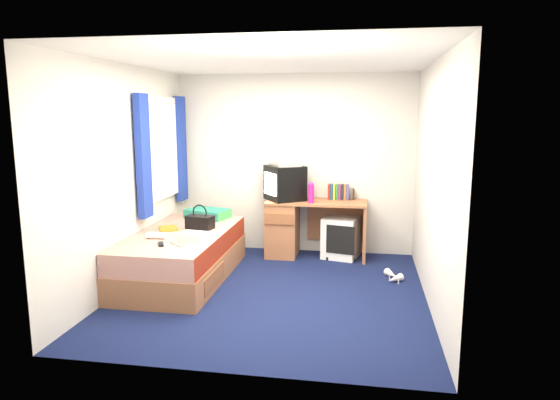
% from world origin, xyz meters
% --- Properties ---
extents(ground, '(3.40, 3.40, 0.00)m').
position_xyz_m(ground, '(0.00, 0.00, 0.00)').
color(ground, '#0C1438').
rests_on(ground, ground).
extents(room_shell, '(3.40, 3.40, 3.40)m').
position_xyz_m(room_shell, '(0.00, 0.00, 1.45)').
color(room_shell, white).
rests_on(room_shell, ground).
extents(bed, '(1.01, 2.00, 0.54)m').
position_xyz_m(bed, '(-1.10, 0.29, 0.27)').
color(bed, '#A96C46').
rests_on(bed, ground).
extents(pillow, '(0.60, 0.47, 0.12)m').
position_xyz_m(pillow, '(-1.05, 1.11, 0.60)').
color(pillow, '#176696').
rests_on(pillow, bed).
extents(desk, '(1.30, 0.55, 0.75)m').
position_xyz_m(desk, '(0.06, 1.44, 0.41)').
color(desk, '#A96C46').
rests_on(desk, ground).
extents(storage_cube, '(0.52, 0.52, 0.54)m').
position_xyz_m(storage_cube, '(0.66, 1.45, 0.27)').
color(storage_cube, white).
rests_on(storage_cube, ground).
extents(crt_tv, '(0.61, 0.62, 0.45)m').
position_xyz_m(crt_tv, '(-0.09, 1.44, 0.98)').
color(crt_tv, black).
rests_on(crt_tv, desk).
extents(vcr, '(0.47, 0.52, 0.08)m').
position_xyz_m(vcr, '(-0.09, 1.44, 1.25)').
color(vcr, silver).
rests_on(vcr, crt_tv).
extents(book_row, '(0.27, 0.13, 0.20)m').
position_xyz_m(book_row, '(0.61, 1.60, 0.85)').
color(book_row, maroon).
rests_on(book_row, desk).
extents(picture_frame, '(0.03, 0.12, 0.14)m').
position_xyz_m(picture_frame, '(0.80, 1.63, 0.82)').
color(picture_frame, '#331D11').
rests_on(picture_frame, desk).
extents(pink_water_bottle, '(0.08, 0.08, 0.24)m').
position_xyz_m(pink_water_bottle, '(0.28, 1.28, 0.87)').
color(pink_water_bottle, '#D61E88').
rests_on(pink_water_bottle, desk).
extents(aerosol_can, '(0.05, 0.05, 0.16)m').
position_xyz_m(aerosol_can, '(0.24, 1.51, 0.83)').
color(aerosol_can, white).
rests_on(aerosol_can, desk).
extents(handbag, '(0.34, 0.24, 0.29)m').
position_xyz_m(handbag, '(-0.95, 0.52, 0.62)').
color(handbag, black).
rests_on(handbag, bed).
extents(towel, '(0.30, 0.26, 0.09)m').
position_xyz_m(towel, '(-0.83, -0.04, 0.58)').
color(towel, silver).
rests_on(towel, bed).
extents(magazine, '(0.32, 0.35, 0.01)m').
position_xyz_m(magazine, '(-1.32, 0.43, 0.55)').
color(magazine, yellow).
rests_on(magazine, bed).
extents(water_bottle, '(0.21, 0.09, 0.07)m').
position_xyz_m(water_bottle, '(-1.27, -0.02, 0.58)').
color(water_bottle, white).
rests_on(water_bottle, bed).
extents(colour_swatch_fan, '(0.20, 0.19, 0.01)m').
position_xyz_m(colour_swatch_fan, '(-0.95, -0.22, 0.55)').
color(colour_swatch_fan, gold).
rests_on(colour_swatch_fan, bed).
extents(remote_control, '(0.11, 0.17, 0.02)m').
position_xyz_m(remote_control, '(-1.12, -0.26, 0.55)').
color(remote_control, black).
rests_on(remote_control, bed).
extents(window_assembly, '(0.11, 1.42, 1.40)m').
position_xyz_m(window_assembly, '(-1.55, 0.90, 1.42)').
color(window_assembly, silver).
rests_on(window_assembly, room_shell).
extents(white_heels, '(0.22, 0.39, 0.09)m').
position_xyz_m(white_heels, '(1.30, 0.62, 0.04)').
color(white_heels, silver).
rests_on(white_heels, ground).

